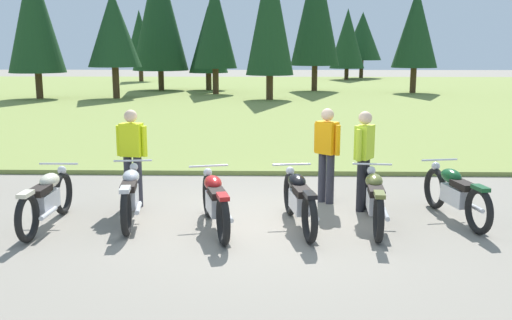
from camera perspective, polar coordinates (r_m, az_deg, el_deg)
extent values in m
plane|color=gray|center=(8.89, -0.09, -6.44)|extent=(140.00, 140.00, 0.00)
cube|color=olive|center=(34.08, 0.98, 6.54)|extent=(80.00, 44.00, 0.10)
cylinder|color=#47331E|center=(36.06, 15.41, 7.60)|extent=(0.36, 0.36, 1.62)
cone|color=#193D1E|center=(36.04, 15.67, 12.64)|extent=(2.71, 2.71, 4.74)
cylinder|color=#47331E|center=(37.47, -4.74, 7.76)|extent=(0.36, 0.36, 1.21)
cone|color=#193D1E|center=(37.42, -4.80, 11.87)|extent=(2.53, 2.53, 4.16)
cylinder|color=#47331E|center=(48.69, -11.40, 8.56)|extent=(0.36, 0.36, 1.65)
cone|color=#193D1E|center=(48.67, -11.54, 12.01)|extent=(2.41, 2.41, 4.22)
cylinder|color=#47331E|center=(34.01, -4.05, 7.78)|extent=(0.36, 0.36, 1.61)
cone|color=#193D1E|center=(33.99, -4.12, 13.37)|extent=(2.54, 2.54, 5.03)
cylinder|color=#47331E|center=(50.96, 9.01, 8.42)|extent=(0.36, 0.36, 1.08)
cone|color=#193D1E|center=(50.92, 9.12, 11.88)|extent=(3.02, 3.02, 5.08)
cylinder|color=#47331E|center=(31.84, -13.80, 7.43)|extent=(0.36, 0.36, 1.77)
cone|color=#193D1E|center=(31.81, -14.04, 12.63)|extent=(2.81, 2.81, 4.01)
cylinder|color=#47331E|center=(32.76, -20.82, 6.87)|extent=(0.36, 0.36, 1.48)
cone|color=#193D1E|center=(32.75, -21.27, 13.34)|extent=(2.93, 2.93, 5.94)
cylinder|color=#47331E|center=(30.06, 1.37, 7.18)|extent=(0.36, 0.36, 1.38)
cone|color=#193D1E|center=(30.05, 1.40, 14.52)|extent=(2.48, 2.48, 6.31)
cylinder|color=#47331E|center=(54.44, 10.46, 8.87)|extent=(0.36, 0.36, 1.74)
cone|color=#193D1E|center=(54.43, 10.57, 12.06)|extent=(3.55, 3.55, 4.34)
cylinder|color=#47331E|center=(36.74, 5.85, 8.05)|extent=(0.36, 0.36, 1.70)
cone|color=#193D1E|center=(36.79, 5.99, 14.91)|extent=(3.05, 3.05, 7.11)
cylinder|color=#47331E|center=(37.69, -9.44, 7.78)|extent=(0.36, 0.36, 1.37)
cone|color=#193D1E|center=(37.72, -9.66, 14.50)|extent=(3.56, 3.56, 7.46)
torus|color=black|center=(9.88, -18.71, -3.15)|extent=(0.10, 0.70, 0.70)
torus|color=black|center=(8.62, -21.86, -5.37)|extent=(0.10, 0.70, 0.70)
cube|color=silver|center=(9.23, -20.20, -3.89)|extent=(0.20, 0.64, 0.28)
ellipsoid|color=beige|center=(9.33, -19.91, -1.95)|extent=(0.26, 0.48, 0.22)
cube|color=black|center=(8.98, -20.80, -2.88)|extent=(0.22, 0.48, 0.10)
cube|color=beige|center=(8.54, -22.02, -3.18)|extent=(0.14, 0.32, 0.06)
cylinder|color=silver|center=(9.68, -19.09, -0.36)|extent=(0.62, 0.03, 0.03)
sphere|color=silver|center=(9.81, -18.81, -0.97)|extent=(0.14, 0.14, 0.14)
cylinder|color=silver|center=(8.94, -20.01, -5.02)|extent=(0.07, 0.55, 0.07)
torus|color=black|center=(9.83, -12.02, -2.87)|extent=(0.20, 0.71, 0.70)
torus|color=black|center=(8.48, -12.84, -5.11)|extent=(0.20, 0.71, 0.70)
cube|color=silver|center=(9.14, -12.41, -3.61)|extent=(0.29, 0.66, 0.28)
ellipsoid|color=#B7B7BC|center=(9.25, -12.38, -1.65)|extent=(0.33, 0.51, 0.22)
cube|color=black|center=(8.87, -12.60, -2.59)|extent=(0.29, 0.51, 0.10)
cube|color=#B7B7BC|center=(8.39, -12.94, -2.88)|extent=(0.18, 0.34, 0.06)
cylinder|color=silver|center=(9.62, -12.19, -0.06)|extent=(0.62, 0.12, 0.03)
sphere|color=silver|center=(9.76, -12.10, -0.68)|extent=(0.14, 0.14, 0.14)
cylinder|color=silver|center=(8.86, -11.67, -4.70)|extent=(0.15, 0.55, 0.07)
torus|color=black|center=(9.22, -4.79, -3.57)|extent=(0.27, 0.70, 0.70)
torus|color=black|center=(7.89, -3.30, -6.06)|extent=(0.27, 0.70, 0.70)
cube|color=silver|center=(8.54, -4.11, -4.40)|extent=(0.35, 0.67, 0.28)
ellipsoid|color=#AD1919|center=(8.65, -4.32, -2.30)|extent=(0.37, 0.53, 0.22)
cube|color=black|center=(8.28, -3.89, -3.32)|extent=(0.33, 0.52, 0.10)
cube|color=#AD1919|center=(7.80, -3.33, -3.67)|extent=(0.22, 0.34, 0.06)
cylinder|color=silver|center=(9.01, -4.75, -0.59)|extent=(0.61, 0.19, 0.03)
sphere|color=silver|center=(9.16, -4.85, -1.24)|extent=(0.14, 0.14, 0.14)
cylinder|color=silver|center=(8.31, -2.82, -5.54)|extent=(0.20, 0.55, 0.07)
torus|color=black|center=(9.32, 3.42, -3.40)|extent=(0.21, 0.71, 0.70)
torus|color=black|center=(8.00, 5.36, -5.85)|extent=(0.21, 0.71, 0.70)
cube|color=silver|center=(8.65, 4.32, -4.21)|extent=(0.30, 0.66, 0.28)
ellipsoid|color=black|center=(8.75, 4.10, -2.14)|extent=(0.33, 0.52, 0.22)
cube|color=black|center=(8.38, 4.65, -3.15)|extent=(0.29, 0.51, 0.10)
cube|color=black|center=(7.91, 5.40, -3.49)|extent=(0.19, 0.34, 0.06)
cylinder|color=silver|center=(9.11, 3.58, -0.44)|extent=(0.62, 0.13, 0.03)
sphere|color=silver|center=(9.25, 3.42, -1.09)|extent=(0.14, 0.14, 0.14)
cylinder|color=silver|center=(8.42, 5.67, -5.35)|extent=(0.16, 0.55, 0.07)
torus|color=black|center=(9.51, 11.35, -3.30)|extent=(0.16, 0.71, 0.70)
torus|color=black|center=(8.17, 12.14, -5.70)|extent=(0.16, 0.71, 0.70)
cube|color=silver|center=(8.83, 11.73, -4.10)|extent=(0.26, 0.66, 0.28)
ellipsoid|color=brown|center=(8.93, 11.70, -2.06)|extent=(0.30, 0.50, 0.22)
cube|color=black|center=(8.56, 11.91, -3.05)|extent=(0.26, 0.50, 0.10)
cube|color=brown|center=(8.08, 12.23, -3.39)|extent=(0.17, 0.33, 0.06)
cylinder|color=silver|center=(9.31, 11.52, -0.41)|extent=(0.62, 0.09, 0.03)
sphere|color=silver|center=(9.45, 11.43, -1.04)|extent=(0.14, 0.14, 0.14)
cylinder|color=silver|center=(8.58, 12.81, -5.27)|extent=(0.12, 0.55, 0.07)
torus|color=black|center=(10.15, 17.42, -2.71)|extent=(0.22, 0.71, 0.70)
torus|color=black|center=(8.95, 21.35, -4.75)|extent=(0.22, 0.71, 0.70)
cube|color=silver|center=(9.53, 19.28, -3.37)|extent=(0.31, 0.67, 0.28)
ellipsoid|color=#144C23|center=(9.62, 18.89, -1.50)|extent=(0.34, 0.52, 0.22)
cube|color=black|center=(9.29, 20.00, -2.38)|extent=(0.30, 0.51, 0.10)
cube|color=#144C23|center=(8.87, 21.51, -2.63)|extent=(0.19, 0.34, 0.06)
cylinder|color=silver|center=(9.95, 17.84, 0.02)|extent=(0.62, 0.14, 0.03)
sphere|color=silver|center=(10.08, 17.50, -0.58)|extent=(0.14, 0.14, 0.14)
cylinder|color=silver|center=(9.37, 20.86, -4.35)|extent=(0.17, 0.55, 0.07)
cylinder|color=#2D2D38|center=(10.06, -12.62, -2.05)|extent=(0.14, 0.14, 0.88)
cylinder|color=#2D2D38|center=(9.99, -11.67, -2.11)|extent=(0.14, 0.14, 0.88)
cube|color=#D8EA19|center=(9.89, -12.31, 1.99)|extent=(0.39, 0.28, 0.56)
sphere|color=beige|center=(9.84, -12.41, 4.29)|extent=(0.22, 0.22, 0.22)
cylinder|color=#D8EA19|center=(9.99, -13.52, 1.91)|extent=(0.09, 0.09, 0.52)
cylinder|color=#D8EA19|center=(9.80, -11.08, 1.84)|extent=(0.09, 0.09, 0.52)
cylinder|color=#2D2D38|center=(10.15, 6.61, -1.74)|extent=(0.14, 0.14, 0.88)
cylinder|color=#2D2D38|center=(10.04, 7.41, -1.90)|extent=(0.14, 0.14, 0.88)
cube|color=orange|center=(9.96, 7.10, 2.22)|extent=(0.41, 0.41, 0.56)
sphere|color=beige|center=(9.91, 7.16, 4.51)|extent=(0.22, 0.22, 0.22)
cylinder|color=orange|center=(10.11, 6.08, 2.26)|extent=(0.09, 0.09, 0.52)
cylinder|color=orange|center=(9.83, 8.15, 1.96)|extent=(0.09, 0.09, 0.52)
cylinder|color=black|center=(9.64, 10.42, -2.53)|extent=(0.14, 0.14, 0.88)
cylinder|color=black|center=(9.80, 10.82, -2.32)|extent=(0.14, 0.14, 0.88)
cube|color=#C6E52D|center=(9.58, 10.77, 1.77)|extent=(0.37, 0.42, 0.56)
sphere|color=beige|center=(9.53, 10.85, 4.14)|extent=(0.22, 0.22, 0.22)
cylinder|color=#C6E52D|center=(9.38, 10.24, 1.46)|extent=(0.09, 0.09, 0.52)
cylinder|color=#C6E52D|center=(9.80, 11.27, 1.83)|extent=(0.09, 0.09, 0.52)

